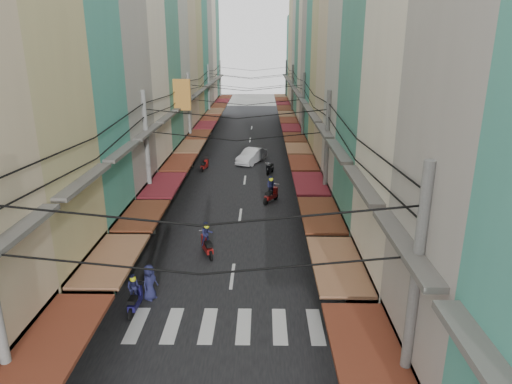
# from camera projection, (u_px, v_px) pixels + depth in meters

# --- Properties ---
(ground) EXTENTS (160.00, 160.00, 0.00)m
(ground) POSITION_uv_depth(u_px,v_px,m) (235.00, 258.00, 23.51)
(ground) COLOR slate
(ground) RESTS_ON ground
(road) EXTENTS (10.00, 80.00, 0.02)m
(road) POSITION_uv_depth(u_px,v_px,m) (247.00, 162.00, 42.52)
(road) COLOR black
(road) RESTS_ON ground
(sidewalk_left) EXTENTS (3.00, 80.00, 0.06)m
(sidewalk_left) POSITION_uv_depth(u_px,v_px,m) (178.00, 161.00, 42.60)
(sidewalk_left) COLOR slate
(sidewalk_left) RESTS_ON ground
(sidewalk_right) EXTENTS (3.00, 80.00, 0.06)m
(sidewalk_right) POSITION_uv_depth(u_px,v_px,m) (317.00, 162.00, 42.43)
(sidewalk_right) COLOR slate
(sidewalk_right) RESTS_ON ground
(crosswalk) EXTENTS (7.55, 2.40, 0.01)m
(crosswalk) POSITION_uv_depth(u_px,v_px,m) (226.00, 326.00, 17.80)
(crosswalk) COLOR silver
(crosswalk) RESTS_ON ground
(building_row_left) EXTENTS (7.80, 67.67, 23.70)m
(building_row_left) POSITION_uv_depth(u_px,v_px,m) (146.00, 53.00, 36.32)
(building_row_left) COLOR beige
(building_row_left) RESTS_ON ground
(building_row_right) EXTENTS (7.80, 68.98, 22.59)m
(building_row_right) POSITION_uv_depth(u_px,v_px,m) (345.00, 58.00, 36.12)
(building_row_right) COLOR teal
(building_row_right) RESTS_ON ground
(utility_poles) EXTENTS (10.20, 66.13, 8.20)m
(utility_poles) POSITION_uv_depth(u_px,v_px,m) (245.00, 96.00, 35.74)
(utility_poles) COLOR gray
(utility_poles) RESTS_ON ground
(white_car) EXTENTS (5.01, 3.62, 1.65)m
(white_car) POSITION_uv_depth(u_px,v_px,m) (252.00, 163.00, 42.12)
(white_car) COLOR silver
(white_car) RESTS_ON ground
(bicycle) EXTENTS (1.70, 0.77, 1.13)m
(bicycle) POSITION_uv_depth(u_px,v_px,m) (350.00, 238.00, 25.81)
(bicycle) COLOR black
(bicycle) RESTS_ON ground
(moving_scooters) EXTENTS (6.32, 23.58, 1.87)m
(moving_scooters) POSITION_uv_depth(u_px,v_px,m) (227.00, 213.00, 28.16)
(moving_scooters) COLOR black
(moving_scooters) RESTS_ON ground
(parked_scooters) EXTENTS (12.87, 14.59, 1.01)m
(parked_scooters) POSITION_uv_depth(u_px,v_px,m) (308.00, 283.00, 20.13)
(parked_scooters) COLOR black
(parked_scooters) RESTS_ON ground
(pedestrians) EXTENTS (12.93, 22.72, 2.16)m
(pedestrians) POSITION_uv_depth(u_px,v_px,m) (167.00, 207.00, 27.84)
(pedestrians) COLOR black
(pedestrians) RESTS_ON ground
(market_umbrella) EXTENTS (2.17, 2.17, 2.29)m
(market_umbrella) POSITION_uv_depth(u_px,v_px,m) (404.00, 310.00, 15.25)
(market_umbrella) COLOR #B2B2B7
(market_umbrella) RESTS_ON ground
(traffic_sign) EXTENTS (0.10, 0.62, 2.84)m
(traffic_sign) POSITION_uv_depth(u_px,v_px,m) (327.00, 214.00, 23.76)
(traffic_sign) COLOR gray
(traffic_sign) RESTS_ON ground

